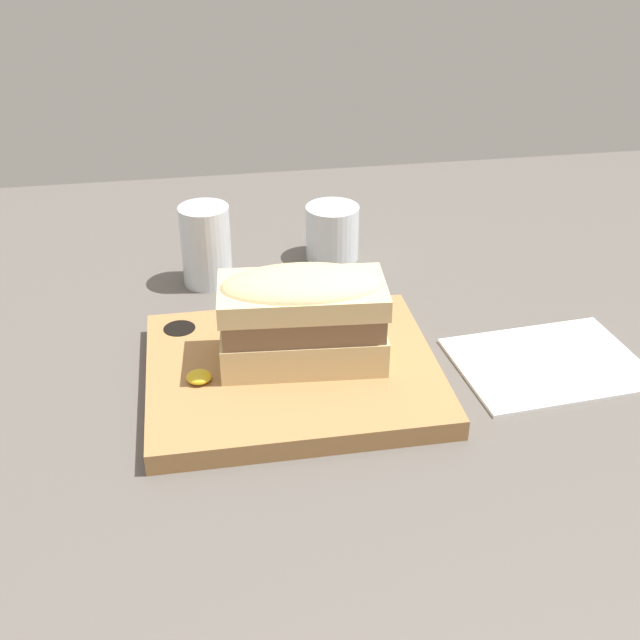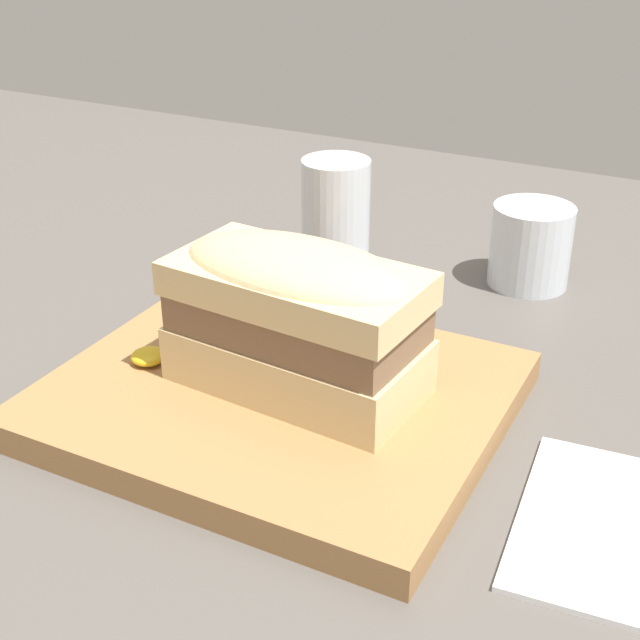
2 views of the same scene
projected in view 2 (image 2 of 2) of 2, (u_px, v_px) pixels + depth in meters
dining_table at (261, 368)px, 69.46cm from camera, size 182.52×115.75×2.00cm
serving_board at (277, 397)px, 61.83cm from camera, size 30.02×25.36×2.26cm
sandwich at (297, 312)px, 58.71cm from camera, size 17.52×10.06×10.31cm
mustard_dollop at (149, 356)px, 63.67cm from camera, size 2.52×2.52×1.01cm
water_glass at (336, 222)px, 82.33cm from camera, size 6.32×6.32×10.40cm
wine_glass at (530, 250)px, 79.54cm from camera, size 7.20×7.20×7.37cm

